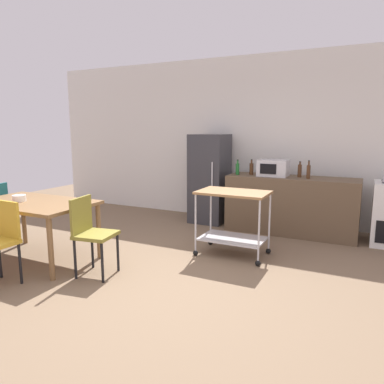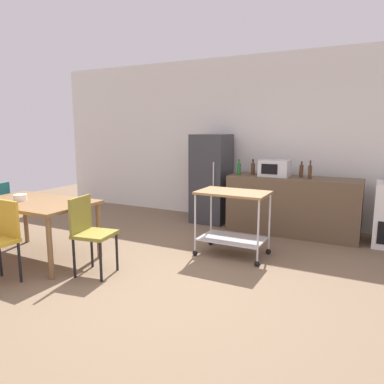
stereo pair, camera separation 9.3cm
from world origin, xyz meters
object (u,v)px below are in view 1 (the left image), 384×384
chair_olive (91,230)px  bottle_vinegar (251,168)px  kitchen_cart (233,212)px  microwave (273,168)px  bottle_olive_oil (308,171)px  bottle_soda (238,169)px  dining_table (33,208)px  fruit_bowl (19,198)px  bottle_soy_sauce (300,170)px  refrigerator (210,179)px

chair_olive → bottle_vinegar: (1.03, 2.71, 0.48)m
kitchen_cart → microwave: 1.44m
kitchen_cart → bottle_vinegar: 1.46m
kitchen_cart → chair_olive: bearing=-132.6°
chair_olive → bottle_olive_oil: (1.94, 2.62, 0.49)m
bottle_soda → dining_table: bearing=-125.2°
fruit_bowl → bottle_soda: bearing=53.0°
kitchen_cart → microwave: microwave is taller
bottle_vinegar → bottle_soy_sauce: size_ratio=1.02×
bottle_olive_oil → refrigerator: bearing=173.9°
bottle_olive_oil → bottle_soda: bearing=-179.3°
dining_table → bottle_soda: bottle_soda is taller
dining_table → bottle_vinegar: 3.33m
refrigerator → bottle_vinegar: (0.78, -0.09, 0.23)m
microwave → bottle_olive_oil: 0.55m
bottle_soy_sauce → fruit_bowl: bearing=-137.1°
dining_table → bottle_olive_oil: (2.91, 2.55, 0.34)m
kitchen_cart → bottle_soy_sauce: bearing=67.5°
bottle_olive_oil → chair_olive: bearing=-126.6°
chair_olive → bottle_soda: size_ratio=3.59×
bottle_soda → bottle_vinegar: bearing=27.5°
bottle_soda → bottle_olive_oil: bearing=0.7°
refrigerator → bottle_soy_sauce: (1.55, -0.07, 0.23)m
chair_olive → refrigerator: bearing=-13.7°
bottle_vinegar → dining_table: bearing=-127.1°
dining_table → bottle_vinegar: (2.00, 2.65, 0.33)m
chair_olive → microwave: (1.40, 2.67, 0.51)m
kitchen_cart → bottle_olive_oil: 1.55m
microwave → bottle_soy_sauce: microwave is taller
bottle_olive_oil → fruit_bowl: size_ratio=1.71×
dining_table → chair_olive: chair_olive is taller
microwave → bottle_soy_sauce: 0.41m
refrigerator → kitchen_cart: size_ratio=1.70×
chair_olive → bottle_soy_sauce: bearing=-42.1°
chair_olive → microwave: bearing=-36.3°
refrigerator → bottle_olive_oil: 1.72m
refrigerator → fruit_bowl: 3.12m
bottle_soda → fruit_bowl: (-1.96, -2.60, -0.21)m
microwave → bottle_soy_sauce: bearing=7.3°
microwave → bottle_olive_oil: bottle_olive_oil is taller
refrigerator → fruit_bowl: (-1.38, -2.80, 0.01)m
bottle_vinegar → fruit_bowl: (-2.16, -2.71, -0.21)m
refrigerator → kitchen_cart: refrigerator is taller
kitchen_cart → bottle_vinegar: bearing=97.6°
fruit_bowl → bottle_olive_oil: bearing=40.4°
bottle_soda → refrigerator: bearing=161.4°
chair_olive → bottle_olive_oil: bearing=-45.3°
fruit_bowl → refrigerator: bearing=63.7°
bottle_vinegar → bottle_soda: bearing=-152.5°
bottle_soy_sauce → refrigerator: bearing=177.4°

